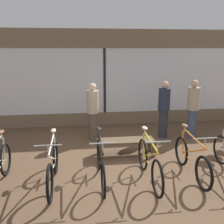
# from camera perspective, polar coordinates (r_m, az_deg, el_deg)

# --- Properties ---
(ground_plane) EXTENTS (24.00, 24.00, 0.00)m
(ground_plane) POSITION_cam_1_polar(r_m,az_deg,el_deg) (5.59, 1.97, -13.27)
(ground_plane) COLOR brown
(shop_back_wall) EXTENTS (12.00, 0.08, 3.20)m
(shop_back_wall) POSITION_cam_1_polar(r_m,az_deg,el_deg) (8.41, -1.71, 7.85)
(shop_back_wall) COLOR #7A664C
(shop_back_wall) RESTS_ON ground_plane
(bicycle_left) EXTENTS (0.46, 1.74, 1.03)m
(bicycle_left) POSITION_cam_1_polar(r_m,az_deg,el_deg) (5.03, -13.36, -12.10)
(bicycle_left) COLOR black
(bicycle_left) RESTS_ON ground_plane
(bicycle_center_left) EXTENTS (0.46, 1.74, 1.01)m
(bicycle_center_left) POSITION_cam_1_polar(r_m,az_deg,el_deg) (5.04, -2.62, -11.65)
(bicycle_center_left) COLOR black
(bicycle_center_left) RESTS_ON ground_plane
(bicycle_center_right) EXTENTS (0.46, 1.74, 1.03)m
(bicycle_center_right) POSITION_cam_1_polar(r_m,az_deg,el_deg) (5.09, 8.50, -11.45)
(bicycle_center_right) COLOR black
(bicycle_center_right) RESTS_ON ground_plane
(bicycle_right) EXTENTS (0.46, 1.72, 1.01)m
(bicycle_right) POSITION_cam_1_polar(r_m,az_deg,el_deg) (5.49, 17.66, -10.22)
(bicycle_right) COLOR black
(bicycle_right) RESTS_ON ground_plane
(display_bench) EXTENTS (1.40, 0.44, 0.41)m
(display_bench) POSITION_cam_1_polar(r_m,az_deg,el_deg) (6.19, 3.16, -6.97)
(display_bench) COLOR brown
(display_bench) RESTS_ON ground_plane
(customer_near_rack) EXTENTS (0.46, 0.46, 1.71)m
(customer_near_rack) POSITION_cam_1_polar(r_m,az_deg,el_deg) (7.69, 17.99, 0.97)
(customer_near_rack) COLOR #424C6B
(customer_near_rack) RESTS_ON ground_plane
(customer_by_window) EXTENTS (0.45, 0.45, 1.69)m
(customer_by_window) POSITION_cam_1_polar(r_m,az_deg,el_deg) (7.44, 11.76, 0.83)
(customer_by_window) COLOR #2D2D38
(customer_by_window) RESTS_ON ground_plane
(customer_mid_floor) EXTENTS (0.48, 0.48, 1.66)m
(customer_mid_floor) POSITION_cam_1_polar(r_m,az_deg,el_deg) (7.09, -4.38, 0.28)
(customer_mid_floor) COLOR brown
(customer_mid_floor) RESTS_ON ground_plane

